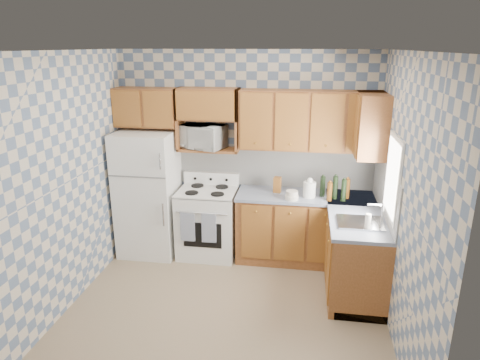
% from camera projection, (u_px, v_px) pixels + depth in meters
% --- Properties ---
extents(floor, '(3.40, 3.40, 0.00)m').
position_uv_depth(floor, '(225.00, 310.00, 4.64)').
color(floor, '#877256').
rests_on(floor, ground).
extents(back_wall, '(3.40, 0.02, 2.70)m').
position_uv_depth(back_wall, '(246.00, 154.00, 5.74)').
color(back_wall, slate).
rests_on(back_wall, ground).
extents(right_wall, '(0.02, 3.20, 2.70)m').
position_uv_depth(right_wall, '(402.00, 202.00, 3.99)').
color(right_wall, slate).
rests_on(right_wall, ground).
extents(backsplash_back, '(2.60, 0.02, 0.56)m').
position_uv_depth(backsplash_back, '(275.00, 166.00, 5.72)').
color(backsplash_back, white).
rests_on(backsplash_back, back_wall).
extents(backsplash_right, '(0.02, 1.60, 0.56)m').
position_uv_depth(backsplash_right, '(385.00, 190.00, 4.79)').
color(backsplash_right, white).
rests_on(backsplash_right, right_wall).
extents(refrigerator, '(0.75, 0.70, 1.68)m').
position_uv_depth(refrigerator, '(149.00, 193.00, 5.75)').
color(refrigerator, white).
rests_on(refrigerator, floor).
extents(stove_body, '(0.76, 0.65, 0.90)m').
position_uv_depth(stove_body, '(208.00, 223.00, 5.78)').
color(stove_body, white).
rests_on(stove_body, floor).
extents(cooktop, '(0.76, 0.65, 0.02)m').
position_uv_depth(cooktop, '(207.00, 191.00, 5.64)').
color(cooktop, silver).
rests_on(cooktop, stove_body).
extents(backguard, '(0.76, 0.08, 0.17)m').
position_uv_depth(backguard, '(211.00, 178.00, 5.87)').
color(backguard, white).
rests_on(backguard, cooktop).
extents(dish_towel_left, '(0.19, 0.02, 0.39)m').
position_uv_depth(dish_towel_left, '(188.00, 227.00, 5.45)').
color(dish_towel_left, navy).
rests_on(dish_towel_left, stove_body).
extents(dish_towel_right, '(0.19, 0.02, 0.39)m').
position_uv_depth(dish_towel_right, '(209.00, 228.00, 5.41)').
color(dish_towel_right, navy).
rests_on(dish_towel_right, stove_body).
extents(base_cabinets_back, '(1.75, 0.60, 0.88)m').
position_uv_depth(base_cabinets_back, '(305.00, 229.00, 5.61)').
color(base_cabinets_back, brown).
rests_on(base_cabinets_back, floor).
extents(base_cabinets_right, '(0.60, 1.60, 0.88)m').
position_uv_depth(base_cabinets_right, '(353.00, 249.00, 5.06)').
color(base_cabinets_right, brown).
rests_on(base_cabinets_right, floor).
extents(countertop_back, '(1.77, 0.63, 0.04)m').
position_uv_depth(countertop_back, '(306.00, 196.00, 5.47)').
color(countertop_back, slate).
rests_on(countertop_back, base_cabinets_back).
extents(countertop_right, '(0.63, 1.60, 0.04)m').
position_uv_depth(countertop_right, '(356.00, 213.00, 4.92)').
color(countertop_right, slate).
rests_on(countertop_right, base_cabinets_right).
extents(upper_cabinets_back, '(1.75, 0.33, 0.74)m').
position_uv_depth(upper_cabinets_back, '(310.00, 121.00, 5.32)').
color(upper_cabinets_back, brown).
rests_on(upper_cabinets_back, back_wall).
extents(upper_cabinets_fridge, '(0.82, 0.33, 0.50)m').
position_uv_depth(upper_cabinets_fridge, '(147.00, 107.00, 5.59)').
color(upper_cabinets_fridge, brown).
rests_on(upper_cabinets_fridge, back_wall).
extents(upper_cabinets_right, '(0.33, 0.70, 0.74)m').
position_uv_depth(upper_cabinets_right, '(371.00, 125.00, 5.04)').
color(upper_cabinets_right, brown).
rests_on(upper_cabinets_right, right_wall).
extents(microwave_shelf, '(0.80, 0.33, 0.03)m').
position_uv_depth(microwave_shelf, '(209.00, 149.00, 5.63)').
color(microwave_shelf, brown).
rests_on(microwave_shelf, back_wall).
extents(microwave, '(0.64, 0.53, 0.31)m').
position_uv_depth(microwave, '(203.00, 137.00, 5.59)').
color(microwave, white).
rests_on(microwave, microwave_shelf).
extents(sink, '(0.48, 0.40, 0.03)m').
position_uv_depth(sink, '(360.00, 223.00, 4.58)').
color(sink, '#B7B7BC').
rests_on(sink, countertop_right).
extents(window, '(0.02, 0.66, 0.86)m').
position_uv_depth(window, '(393.00, 177.00, 4.38)').
color(window, silver).
rests_on(window, right_wall).
extents(bottle_0, '(0.06, 0.06, 0.29)m').
position_uv_depth(bottle_0, '(335.00, 188.00, 5.28)').
color(bottle_0, black).
rests_on(bottle_0, countertop_back).
extents(bottle_1, '(0.06, 0.06, 0.27)m').
position_uv_depth(bottle_1, '(344.00, 190.00, 5.21)').
color(bottle_1, black).
rests_on(bottle_1, countertop_back).
extents(bottle_2, '(0.06, 0.06, 0.25)m').
position_uv_depth(bottle_2, '(347.00, 189.00, 5.30)').
color(bottle_2, '#603610').
rests_on(bottle_2, countertop_back).
extents(bottle_3, '(0.06, 0.06, 0.23)m').
position_uv_depth(bottle_3, '(329.00, 192.00, 5.22)').
color(bottle_3, '#603610').
rests_on(bottle_3, countertop_back).
extents(bottle_4, '(0.06, 0.06, 0.26)m').
position_uv_depth(bottle_4, '(323.00, 187.00, 5.36)').
color(bottle_4, black).
rests_on(bottle_4, countertop_back).
extents(knife_block, '(0.10, 0.10, 0.20)m').
position_uv_depth(knife_block, '(277.00, 185.00, 5.53)').
color(knife_block, brown).
rests_on(knife_block, countertop_back).
extents(electric_kettle, '(0.16, 0.16, 0.20)m').
position_uv_depth(electric_kettle, '(309.00, 189.00, 5.35)').
color(electric_kettle, white).
rests_on(electric_kettle, countertop_back).
extents(food_containers, '(0.17, 0.17, 0.11)m').
position_uv_depth(food_containers, '(292.00, 195.00, 5.28)').
color(food_containers, beige).
rests_on(food_containers, countertop_back).
extents(soap_bottle, '(0.06, 0.06, 0.17)m').
position_uv_depth(soap_bottle, '(368.00, 222.00, 4.42)').
color(soap_bottle, beige).
rests_on(soap_bottle, countertop_right).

